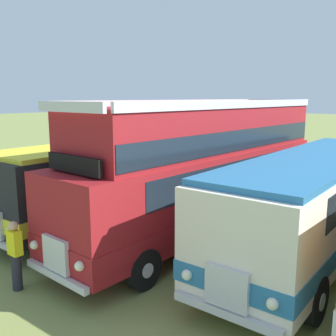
{
  "coord_description": "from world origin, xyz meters",
  "views": [
    {
      "loc": [
        3.38,
        -10.8,
        4.62
      ],
      "look_at": [
        -5.98,
        0.91,
        1.84
      ],
      "focal_mm": 41.13,
      "sensor_mm": 36.0,
      "label": 1
    }
  ],
  "objects": [
    {
      "name": "ground_plane",
      "position": [
        0.0,
        0.0,
        0.0
      ],
      "size": [
        200.0,
        200.0,
        0.0
      ],
      "primitive_type": "plane",
      "color": "olive"
    },
    {
      "name": "bus_first_in_row",
      "position": [
        -7.0,
        -0.15,
        1.76
      ],
      "size": [
        2.73,
        11.29,
        2.99
      ],
      "color": "black",
      "rests_on": "ground"
    },
    {
      "name": "bus_second_in_row",
      "position": [
        -3.49,
        -0.21,
        2.36
      ],
      "size": [
        2.99,
        11.5,
        4.52
      ],
      "color": "maroon",
      "rests_on": "ground"
    },
    {
      "name": "bus_third_in_row",
      "position": [
        -0.0,
        0.32,
        1.75
      ],
      "size": [
        2.74,
        10.51,
        2.99
      ],
      "color": "silver",
      "rests_on": "ground"
    },
    {
      "name": "marshal_person",
      "position": [
        -4.88,
        -6.32,
        0.89
      ],
      "size": [
        0.36,
        0.24,
        1.73
      ],
      "color": "#23232D",
      "rests_on": "ground"
    }
  ]
}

